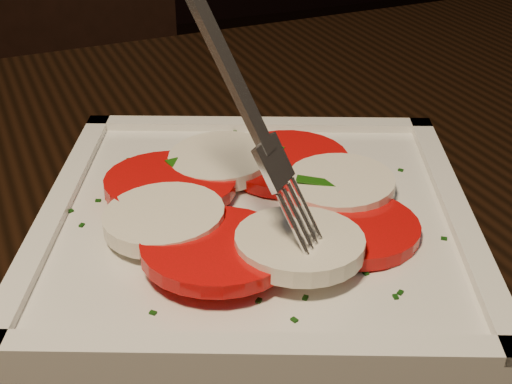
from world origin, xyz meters
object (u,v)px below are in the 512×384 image
Objects in this scene: chair at (61,81)px; table at (315,336)px; plate at (256,223)px; fork at (206,65)px.

table is at bearing -72.51° from chair.
chair is 0.91m from plate.
table is at bearing -26.32° from fork.
chair is at bearing 94.31° from table.
table is 0.89m from chair.
plate is (-0.04, 0.00, 0.11)m from table.
fork is at bearing -146.29° from plate.
table is 0.12m from plate.
chair reaches higher than table.
plate is at bearing 178.66° from table.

